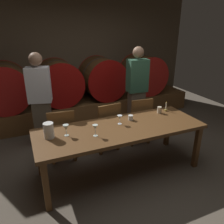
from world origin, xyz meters
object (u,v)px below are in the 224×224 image
object	(u,v)px
candle_center	(166,108)
chair_left	(62,132)
wine_barrel_center_right	(102,78)
wine_glass_center	(95,128)
wine_barrel_far_right	(143,74)
wine_barrel_far_left	(5,87)
cup_left	(131,118)
wine_glass_left	(66,128)
wine_barrel_center_left	(59,82)
guest_right	(137,90)
chair_center	(107,124)
guest_left	(41,100)
wine_glass_right	(120,118)
dining_table	(120,131)
cup_right	(159,110)
chair_right	(139,118)
pitcher	(49,130)

from	to	relation	value
candle_center	chair_left	bearing A→B (deg)	168.01
wine_barrel_center_right	candle_center	world-z (taller)	wine_barrel_center_right
chair_left	wine_glass_center	distance (m)	0.87
wine_barrel_far_right	chair_left	world-z (taller)	wine_barrel_far_right
wine_barrel_far_left	cup_left	world-z (taller)	wine_barrel_far_left
wine_barrel_far_left	chair_left	distance (m)	1.83
candle_center	wine_glass_left	bearing A→B (deg)	-172.68
wine_barrel_far_left	cup_left	bearing A→B (deg)	-49.77
wine_barrel_far_left	wine_glass_left	world-z (taller)	wine_barrel_far_left
wine_barrel_center_left	guest_right	xyz separation A→B (m)	(1.30, -1.14, -0.03)
chair_center	cup_left	distance (m)	0.57
guest_left	wine_glass_right	world-z (taller)	guest_left
dining_table	cup_left	xyz separation A→B (m)	(0.25, 0.17, 0.10)
chair_left	chair_center	xyz separation A→B (m)	(0.76, 0.00, 0.00)
chair_center	guest_right	bearing A→B (deg)	-155.51
guest_left	candle_center	bearing A→B (deg)	167.17
cup_right	wine_glass_right	bearing A→B (deg)	-170.22
dining_table	wine_glass_left	bearing A→B (deg)	176.06
wine_barrel_far_left	dining_table	world-z (taller)	wine_barrel_far_left
wine_barrel_center_right	wine_glass_right	bearing A→B (deg)	-104.21
wine_barrel_far_right	wine_barrel_far_left	bearing A→B (deg)	180.00
chair_center	chair_right	bearing A→B (deg)	176.41
wine_barrel_far_left	wine_barrel_center_right	bearing A→B (deg)	0.00
chair_right	wine_glass_right	bearing A→B (deg)	43.82
wine_glass_center	chair_center	bearing A→B (deg)	58.40
wine_barrel_far_right	wine_glass_left	world-z (taller)	wine_barrel_far_right
guest_left	chair_center	bearing A→B (deg)	161.83
candle_center	chair_center	bearing A→B (deg)	158.66
pitcher	wine_glass_right	distance (m)	1.00
wine_barrel_center_right	chair_left	xyz separation A→B (m)	(-1.30, -1.60, -0.42)
dining_table	chair_center	xyz separation A→B (m)	(0.04, 0.63, -0.17)
chair_center	guest_left	bearing A→B (deg)	-37.76
chair_left	cup_left	bearing A→B (deg)	162.22
candle_center	pitcher	world-z (taller)	pitcher
chair_right	wine_glass_right	world-z (taller)	chair_right
wine_barrel_center_left	chair_right	xyz separation A→B (m)	(1.11, -1.59, -0.42)
dining_table	candle_center	xyz separation A→B (m)	(0.97, 0.27, 0.11)
cup_right	cup_left	bearing A→B (deg)	-173.29
dining_table	cup_right	size ratio (longest dim) A/B	22.40
wine_barrel_center_left	chair_center	distance (m)	1.72
chair_center	wine_glass_left	xyz separation A→B (m)	(-0.80, -0.58, 0.34)
chair_center	cup_right	size ratio (longest dim) A/B	8.26
chair_center	wine_glass_left	distance (m)	1.05
guest_left	wine_glass_left	world-z (taller)	guest_left
wine_barrel_far_left	wine_barrel_center_left	bearing A→B (deg)	0.00
wine_glass_right	wine_barrel_center_right	bearing A→B (deg)	75.79
guest_left	cup_left	world-z (taller)	guest_left
wine_barrel_center_left	wine_glass_right	distance (m)	2.18
guest_left	guest_right	size ratio (longest dim) A/B	0.98
dining_table	pitcher	world-z (taller)	pitcher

